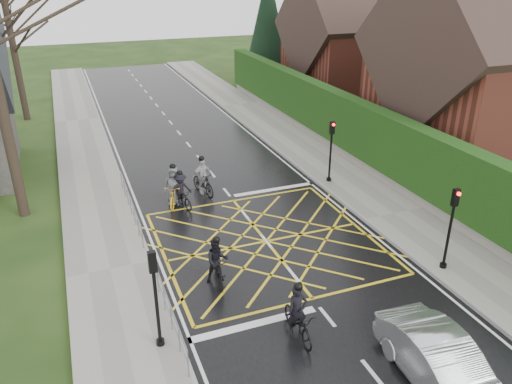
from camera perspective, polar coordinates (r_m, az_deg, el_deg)
ground at (r=19.85m, az=1.18°, el=-5.66°), size 120.00×120.00×0.00m
road at (r=19.85m, az=1.18°, el=-5.65°), size 9.00×80.00×0.01m
sidewalk_right at (r=22.53m, az=15.46°, el=-2.52°), size 3.00×80.00×0.15m
sidewalk_left at (r=18.70m, az=-16.29°, el=-8.59°), size 3.00×80.00×0.15m
stone_wall at (r=27.85m, az=11.33°, el=3.81°), size 0.50×38.00×0.70m
hedge at (r=27.29m, az=11.63°, el=7.24°), size 0.90×38.00×2.80m
house_near at (r=29.61m, az=26.02°, el=11.91°), size 11.80×9.80×11.30m
house_far at (r=40.40m, az=11.35°, el=16.09°), size 9.80×8.80×10.30m
conifer at (r=45.57m, az=1.34°, el=18.25°), size 4.60×4.60×10.00m
tree_far at (r=38.04m, az=-26.63°, el=17.92°), size 8.40×8.40×10.40m
railing_south at (r=15.52m, az=-10.11°, el=-12.29°), size 0.05×5.04×1.03m
railing_north at (r=21.96m, az=-14.17°, el=-1.03°), size 0.05×6.04×1.03m
traffic_light_ne at (r=24.65m, az=8.52°, el=4.52°), size 0.24×0.31×3.21m
traffic_light_se at (r=18.48m, az=21.26°, el=-4.07°), size 0.24×0.31×3.21m
traffic_light_sw at (r=14.15m, az=-11.33°, el=-12.06°), size 0.24×0.31×3.21m
cyclist_rear at (r=15.04m, az=4.83°, el=-14.25°), size 0.68×1.87×1.81m
cyclist_back at (r=17.22m, az=-4.41°, el=-8.32°), size 0.86×1.80×1.76m
cyclist_mid at (r=22.67m, az=-8.53°, el=-0.13°), size 1.13×1.86×1.71m
cyclist_front at (r=23.74m, az=-6.11°, el=1.37°), size 1.10×1.98×1.91m
cyclist_lead at (r=22.85m, az=-9.28°, el=0.17°), size 1.44×2.14×1.97m
car at (r=14.21m, az=20.60°, el=-18.12°), size 1.73×4.42×1.43m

